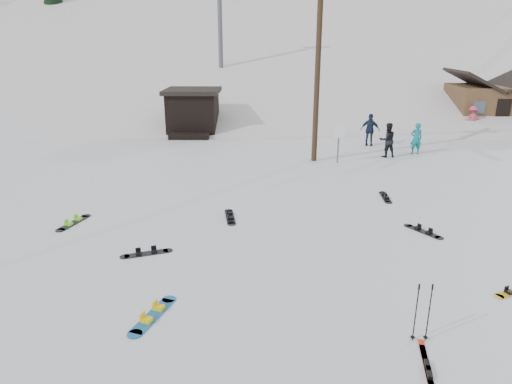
{
  "coord_description": "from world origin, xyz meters",
  "views": [
    {
      "loc": [
        -0.44,
        -7.96,
        5.74
      ],
      "look_at": [
        -0.69,
        4.9,
        1.4
      ],
      "focal_mm": 32.0,
      "sensor_mm": 36.0,
      "label": 1
    }
  ],
  "objects_px": {
    "utility_pole": "(318,62)",
    "hero_snowboard": "(153,315)",
    "hero_skis": "(428,371)",
    "cabin": "(489,104)"
  },
  "relations": [
    {
      "from": "utility_pole",
      "to": "hero_snowboard",
      "type": "relative_size",
      "value": 5.54
    },
    {
      "from": "utility_pole",
      "to": "hero_snowboard",
      "type": "height_order",
      "value": "utility_pole"
    },
    {
      "from": "utility_pole",
      "to": "hero_snowboard",
      "type": "distance_m",
      "value": 15.05
    },
    {
      "from": "utility_pole",
      "to": "cabin",
      "type": "relative_size",
      "value": 1.67
    },
    {
      "from": "cabin",
      "to": "hero_snowboard",
      "type": "height_order",
      "value": "cabin"
    },
    {
      "from": "utility_pole",
      "to": "cabin",
      "type": "distance_m",
      "value": 16.71
    },
    {
      "from": "utility_pole",
      "to": "hero_skis",
      "type": "bearing_deg",
      "value": -87.91
    },
    {
      "from": "hero_skis",
      "to": "utility_pole",
      "type": "bearing_deg",
      "value": 101.91
    },
    {
      "from": "cabin",
      "to": "hero_snowboard",
      "type": "bearing_deg",
      "value": -127.26
    },
    {
      "from": "hero_snowboard",
      "to": "hero_skis",
      "type": "relative_size",
      "value": 0.87
    }
  ]
}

